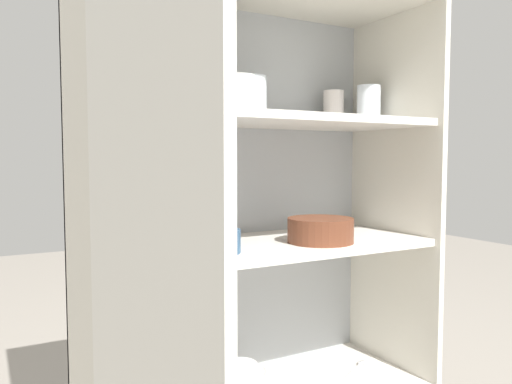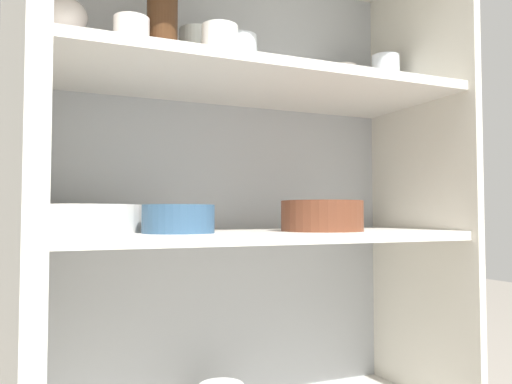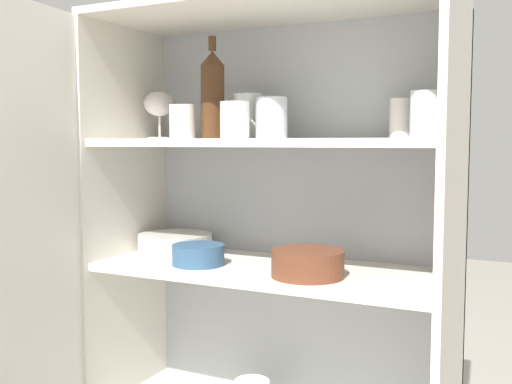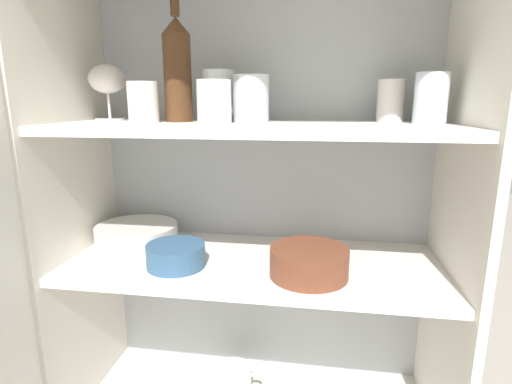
{
  "view_description": "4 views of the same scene",
  "coord_description": "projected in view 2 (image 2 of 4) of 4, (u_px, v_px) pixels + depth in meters",
  "views": [
    {
      "loc": [
        -0.63,
        -0.93,
        0.87
      ],
      "look_at": [
        0.0,
        0.22,
        0.78
      ],
      "focal_mm": 35.0,
      "sensor_mm": 36.0,
      "label": 1
    },
    {
      "loc": [
        -0.4,
        -0.8,
        0.69
      ],
      "look_at": [
        0.03,
        0.22,
        0.74
      ],
      "focal_mm": 35.0,
      "sensor_mm": 36.0,
      "label": 2
    },
    {
      "loc": [
        0.63,
        -1.19,
        0.97
      ],
      "look_at": [
        -0.04,
        0.17,
        0.84
      ],
      "focal_mm": 42.0,
      "sensor_mm": 36.0,
      "label": 3
    },
    {
      "loc": [
        0.14,
        -0.71,
        1.03
      ],
      "look_at": [
        -0.0,
        0.23,
        0.81
      ],
      "focal_mm": 28.0,
      "sensor_mm": 36.0,
      "label": 4
    }
  ],
  "objects": [
    {
      "name": "shelf_board_upper",
      "position": [
        251.0,
        84.0,
        1.06
      ],
      "size": [
        0.88,
        0.35,
        0.02
      ],
      "primitive_type": "cube",
      "color": "silver"
    },
    {
      "name": "tumbler_glass_5",
      "position": [
        386.0,
        77.0,
        1.24
      ],
      "size": [
        0.07,
        0.07,
        0.11
      ],
      "color": "white",
      "rests_on": "shelf_board_upper"
    },
    {
      "name": "tumbler_glass_1",
      "position": [
        345.0,
        84.0,
        1.29
      ],
      "size": [
        0.06,
        0.06,
        0.1
      ],
      "color": "silver",
      "rests_on": "shelf_board_upper"
    },
    {
      "name": "cupboard_side_right",
      "position": [
        419.0,
        233.0,
        1.22
      ],
      "size": [
        0.02,
        0.38,
        1.29
      ],
      "primitive_type": "cube",
      "color": "silver",
      "rests_on": "ground_plane"
    },
    {
      "name": "cupboard_back_panel",
      "position": [
        222.0,
        233.0,
        1.22
      ],
      "size": [
        0.91,
        0.02,
        1.29
      ],
      "primitive_type": "cube",
      "color": "#B2B7BC",
      "rests_on": "ground_plane"
    },
    {
      "name": "tumbler_glass_0",
      "position": [
        220.0,
        49.0,
        1.01
      ],
      "size": [
        0.07,
        0.07,
        0.09
      ],
      "color": "white",
      "rests_on": "shelf_board_upper"
    },
    {
      "name": "plate_stack_white",
      "position": [
        89.0,
        219.0,
        0.98
      ],
      "size": [
        0.21,
        0.21,
        0.05
      ],
      "color": "silver",
      "rests_on": "shelf_board_middle"
    },
    {
      "name": "tumbler_glass_3",
      "position": [
        131.0,
        42.0,
        0.96
      ],
      "size": [
        0.07,
        0.07,
        0.09
      ],
      "color": "silver",
      "rests_on": "shelf_board_upper"
    },
    {
      "name": "wine_bottle",
      "position": [
        162.0,
        18.0,
        1.03
      ],
      "size": [
        0.06,
        0.06,
        0.27
      ],
      "color": "#4C2D19",
      "rests_on": "shelf_board_upper"
    },
    {
      "name": "tumbler_glass_4",
      "position": [
        197.0,
        57.0,
        1.1
      ],
      "size": [
        0.08,
        0.08,
        0.12
      ],
      "color": "white",
      "rests_on": "shelf_board_upper"
    },
    {
      "name": "cupboard_door",
      "position": [
        11.0,
        259.0,
        0.5
      ],
      "size": [
        0.07,
        0.45,
        1.29
      ],
      "color": "silver",
      "rests_on": "ground_plane"
    },
    {
      "name": "mixing_bowl_large",
      "position": [
        322.0,
        215.0,
        1.04
      ],
      "size": [
        0.17,
        0.17,
        0.06
      ],
      "color": "brown",
      "rests_on": "shelf_board_middle"
    },
    {
      "name": "tumbler_glass_2",
      "position": [
        238.0,
        60.0,
        1.1
      ],
      "size": [
        0.08,
        0.08,
        0.11
      ],
      "color": "white",
      "rests_on": "shelf_board_upper"
    },
    {
      "name": "serving_bowl_small",
      "position": [
        178.0,
        217.0,
        0.93
      ],
      "size": [
        0.13,
        0.13,
        0.05
      ],
      "color": "#33567A",
      "rests_on": "shelf_board_middle"
    },
    {
      "name": "shelf_board_middle",
      "position": [
        251.0,
        236.0,
        1.05
      ],
      "size": [
        0.88,
        0.35,
        0.02
      ],
      "primitive_type": "cube",
      "color": "silver"
    },
    {
      "name": "wine_glass_0",
      "position": [
        64.0,
        19.0,
        0.98
      ],
      "size": [
        0.09,
        0.09,
        0.14
      ],
      "color": "silver",
      "rests_on": "shelf_board_upper"
    },
    {
      "name": "cupboard_side_left",
      "position": [
        16.0,
        240.0,
        0.88
      ],
      "size": [
        0.02,
        0.38,
        1.29
      ],
      "primitive_type": "cube",
      "color": "silver",
      "rests_on": "ground_plane"
    }
  ]
}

